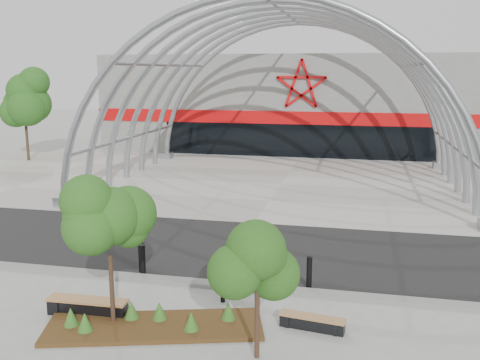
# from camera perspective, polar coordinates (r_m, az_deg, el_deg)

# --- Properties ---
(ground) EXTENTS (140.00, 140.00, 0.00)m
(ground) POSITION_cam_1_polar(r_m,az_deg,el_deg) (17.62, -2.85, -10.91)
(ground) COLOR gray
(ground) RESTS_ON ground
(road) EXTENTS (140.00, 7.00, 0.02)m
(road) POSITION_cam_1_polar(r_m,az_deg,el_deg) (20.79, -0.30, -7.28)
(road) COLOR black
(road) RESTS_ON ground
(forecourt) EXTENTS (60.00, 17.00, 0.04)m
(forecourt) POSITION_cam_1_polar(r_m,az_deg,el_deg) (32.20, 4.41, -0.46)
(forecourt) COLOR #9F998F
(forecourt) RESTS_ON ground
(kerb) EXTENTS (60.00, 0.50, 0.12)m
(kerb) POSITION_cam_1_polar(r_m,az_deg,el_deg) (17.38, -3.08, -11.04)
(kerb) COLOR slate
(kerb) RESTS_ON ground
(arena_building) EXTENTS (34.00, 15.24, 8.00)m
(arena_building) POSITION_cam_1_polar(r_m,az_deg,el_deg) (49.40, 7.45, 8.34)
(arena_building) COLOR slate
(arena_building) RESTS_ON ground
(vault_canopy) EXTENTS (20.80, 15.80, 20.36)m
(vault_canopy) POSITION_cam_1_polar(r_m,az_deg,el_deg) (32.20, 4.41, -0.47)
(vault_canopy) COLOR #909499
(vault_canopy) RESTS_ON ground
(planting_bed) EXTENTS (5.98, 3.26, 0.61)m
(planting_bed) POSITION_cam_1_polar(r_m,az_deg,el_deg) (14.92, -9.41, -14.82)
(planting_bed) COLOR #3C2A0E
(planting_bed) RESTS_ON ground
(street_tree_0) EXTENTS (1.69, 1.69, 3.84)m
(street_tree_0) POSITION_cam_1_polar(r_m,az_deg,el_deg) (14.39, -13.84, -4.81)
(street_tree_0) COLOR black
(street_tree_0) RESTS_ON ground
(street_tree_1) EXTENTS (1.53, 1.53, 3.61)m
(street_tree_1) POSITION_cam_1_polar(r_m,az_deg,el_deg) (12.42, 1.88, -7.93)
(street_tree_1) COLOR #311912
(street_tree_1) RESTS_ON ground
(bench_0) EXTENTS (2.33, 0.57, 0.49)m
(bench_0) POSITION_cam_1_polar(r_m,az_deg,el_deg) (15.97, -15.94, -12.92)
(bench_0) COLOR black
(bench_0) RESTS_ON ground
(bench_1) EXTENTS (1.80, 0.64, 0.37)m
(bench_1) POSITION_cam_1_polar(r_m,az_deg,el_deg) (14.79, 7.71, -14.86)
(bench_1) COLOR black
(bench_1) RESTS_ON ground
(bollard_0) EXTENTS (0.18, 0.18, 1.11)m
(bollard_0) POSITION_cam_1_polar(r_m,az_deg,el_deg) (18.57, -10.51, -8.05)
(bollard_0) COLOR black
(bollard_0) RESTS_ON ground
(bollard_1) EXTENTS (0.17, 0.17, 1.09)m
(bollard_1) POSITION_cam_1_polar(r_m,az_deg,el_deg) (18.25, -10.33, -8.45)
(bollard_1) COLOR black
(bollard_1) RESTS_ON ground
(bollard_2) EXTENTS (0.14, 0.14, 0.87)m
(bollard_2) POSITION_cam_1_polar(r_m,az_deg,el_deg) (16.12, -1.85, -11.44)
(bollard_2) COLOR black
(bollard_2) RESTS_ON ground
(bollard_3) EXTENTS (0.15, 0.15, 0.95)m
(bollard_3) POSITION_cam_1_polar(r_m,az_deg,el_deg) (16.64, -1.51, -10.53)
(bollard_3) COLOR black
(bollard_3) RESTS_ON ground
(bollard_4) EXTENTS (0.17, 0.17, 1.07)m
(bollard_4) POSITION_cam_1_polar(r_m,az_deg,el_deg) (17.08, 7.39, -9.81)
(bollard_4) COLOR black
(bollard_4) RESTS_ON ground
(bg_tree_0) EXTENTS (3.00, 3.00, 6.45)m
(bg_tree_0) POSITION_cam_1_polar(r_m,az_deg,el_deg) (43.25, -22.06, 8.00)
(bg_tree_0) COLOR black
(bg_tree_0) RESTS_ON ground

